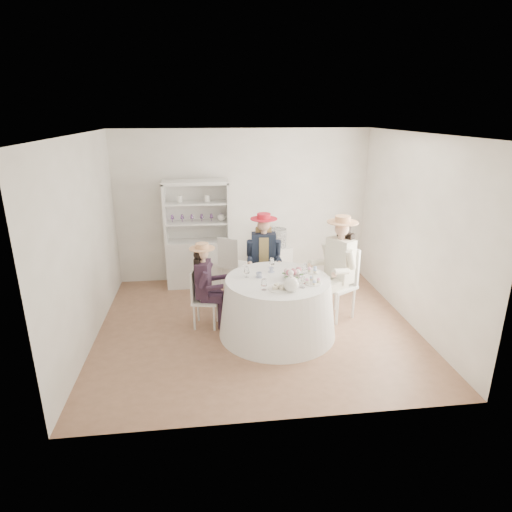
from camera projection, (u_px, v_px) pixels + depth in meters
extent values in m
plane|color=brown|center=(257.00, 326.00, 6.22)|extent=(4.50, 4.50, 0.00)
plane|color=white|center=(257.00, 134.00, 5.35)|extent=(4.50, 4.50, 0.00)
plane|color=silver|center=(243.00, 206.00, 7.66)|extent=(4.50, 0.00, 4.50)
plane|color=silver|center=(284.00, 298.00, 3.90)|extent=(4.50, 0.00, 4.50)
plane|color=silver|center=(84.00, 243.00, 5.52)|extent=(0.00, 4.50, 4.50)
plane|color=silver|center=(415.00, 232.00, 6.04)|extent=(0.00, 4.50, 4.50)
cone|color=white|center=(277.00, 307.00, 5.92)|extent=(1.62, 1.62, 0.80)
cylinder|color=white|center=(278.00, 280.00, 5.78)|extent=(1.42, 1.42, 0.02)
cube|color=silver|center=(199.00, 263.00, 7.60)|extent=(1.15, 0.54, 0.83)
cube|color=silver|center=(197.00, 210.00, 7.47)|extent=(1.10, 0.17, 1.01)
cube|color=silver|center=(195.00, 182.00, 7.14)|extent=(1.15, 0.54, 0.06)
cube|color=silver|center=(165.00, 213.00, 7.24)|extent=(0.09, 0.42, 1.01)
cube|color=silver|center=(228.00, 211.00, 7.36)|extent=(0.09, 0.42, 1.01)
cube|color=silver|center=(197.00, 222.00, 7.36)|extent=(1.07, 0.49, 0.03)
cube|color=silver|center=(196.00, 203.00, 7.25)|extent=(1.07, 0.49, 0.03)
sphere|color=white|center=(221.00, 218.00, 7.38)|extent=(0.13, 0.13, 0.13)
cube|color=silver|center=(277.00, 264.00, 7.82)|extent=(0.54, 0.54, 0.65)
cylinder|color=black|center=(277.00, 238.00, 7.67)|extent=(0.35, 0.35, 0.33)
cube|color=silver|center=(206.00, 300.00, 6.12)|extent=(0.42, 0.42, 0.04)
cylinder|color=silver|center=(214.00, 318.00, 6.04)|extent=(0.03, 0.03, 0.39)
cylinder|color=silver|center=(217.00, 309.00, 6.31)|extent=(0.03, 0.03, 0.39)
cylinder|color=silver|center=(194.00, 317.00, 6.06)|extent=(0.03, 0.03, 0.39)
cylinder|color=silver|center=(198.00, 309.00, 6.33)|extent=(0.03, 0.03, 0.39)
cube|color=silver|center=(194.00, 285.00, 6.05)|extent=(0.09, 0.34, 0.44)
cube|color=black|center=(203.00, 279.00, 6.01)|extent=(0.23, 0.35, 0.52)
cube|color=black|center=(212.00, 298.00, 6.01)|extent=(0.32, 0.17, 0.11)
cylinder|color=black|center=(221.00, 316.00, 6.09)|extent=(0.09, 0.09, 0.41)
cylinder|color=black|center=(203.00, 280.00, 5.82)|extent=(0.17, 0.11, 0.24)
cube|color=black|center=(214.00, 294.00, 6.16)|extent=(0.32, 0.17, 0.11)
cylinder|color=black|center=(223.00, 311.00, 6.24)|extent=(0.09, 0.09, 0.41)
cylinder|color=black|center=(208.00, 270.00, 6.17)|extent=(0.17, 0.11, 0.24)
cylinder|color=#D8A889|center=(203.00, 261.00, 5.92)|extent=(0.08, 0.08, 0.07)
sphere|color=#D8A889|center=(202.00, 254.00, 5.89)|extent=(0.17, 0.17, 0.17)
sphere|color=black|center=(199.00, 255.00, 5.90)|extent=(0.17, 0.17, 0.17)
cube|color=black|center=(198.00, 269.00, 5.97)|extent=(0.11, 0.22, 0.34)
cylinder|color=tan|center=(202.00, 248.00, 5.87)|extent=(0.36, 0.36, 0.01)
cylinder|color=tan|center=(202.00, 246.00, 5.86)|extent=(0.18, 0.18, 0.07)
cube|color=silver|center=(263.00, 275.00, 6.86)|extent=(0.46, 0.46, 0.04)
cylinder|color=silver|center=(253.00, 293.00, 6.78)|extent=(0.04, 0.04, 0.46)
cylinder|color=silver|center=(274.00, 293.00, 6.79)|extent=(0.04, 0.04, 0.46)
cylinder|color=silver|center=(253.00, 285.00, 7.10)|extent=(0.04, 0.04, 0.46)
cylinder|color=silver|center=(273.00, 285.00, 7.11)|extent=(0.04, 0.04, 0.46)
cube|color=silver|center=(263.00, 255.00, 6.95)|extent=(0.40, 0.07, 0.52)
cube|color=#182031|center=(264.00, 252.00, 6.76)|extent=(0.40, 0.25, 0.61)
cube|color=tan|center=(264.00, 252.00, 6.76)|extent=(0.17, 0.24, 0.52)
cube|color=#182031|center=(258.00, 273.00, 6.72)|extent=(0.17, 0.37, 0.13)
cylinder|color=#182031|center=(258.00, 295.00, 6.68)|extent=(0.10, 0.10, 0.48)
cylinder|color=#182031|center=(250.00, 248.00, 6.69)|extent=(0.11, 0.19, 0.29)
cube|color=#182031|center=(270.00, 273.00, 6.72)|extent=(0.17, 0.37, 0.13)
cylinder|color=#182031|center=(270.00, 295.00, 6.68)|extent=(0.10, 0.10, 0.48)
cylinder|color=#182031|center=(278.00, 248.00, 6.70)|extent=(0.11, 0.19, 0.29)
cylinder|color=#D8A889|center=(264.00, 232.00, 6.66)|extent=(0.09, 0.09, 0.08)
sphere|color=#D8A889|center=(264.00, 225.00, 6.62)|extent=(0.20, 0.20, 0.20)
sphere|color=tan|center=(264.00, 225.00, 6.67)|extent=(0.20, 0.20, 0.20)
cube|color=tan|center=(263.00, 239.00, 6.78)|extent=(0.26, 0.11, 0.40)
cylinder|color=red|center=(264.00, 219.00, 6.59)|extent=(0.42, 0.42, 0.01)
cylinder|color=red|center=(264.00, 216.00, 6.57)|extent=(0.21, 0.21, 0.08)
cube|color=silver|center=(337.00, 286.00, 6.35)|extent=(0.61, 0.61, 0.04)
cylinder|color=silver|center=(319.00, 301.00, 6.47)|extent=(0.04, 0.04, 0.49)
cylinder|color=silver|center=(337.00, 309.00, 6.20)|extent=(0.04, 0.04, 0.49)
cylinder|color=silver|center=(335.00, 295.00, 6.67)|extent=(0.04, 0.04, 0.49)
cylinder|color=silver|center=(353.00, 303.00, 6.41)|extent=(0.04, 0.04, 0.49)
cube|color=silver|center=(348.00, 264.00, 6.37)|extent=(0.25, 0.38, 0.56)
cube|color=silver|center=(340.00, 260.00, 6.24)|extent=(0.40, 0.46, 0.65)
cube|color=silver|center=(326.00, 281.00, 6.32)|extent=(0.40, 0.32, 0.13)
cylinder|color=silver|center=(318.00, 304.00, 6.34)|extent=(0.11, 0.11, 0.51)
cylinder|color=silver|center=(327.00, 251.00, 6.36)|extent=(0.22, 0.18, 0.31)
cube|color=silver|center=(337.00, 285.00, 6.17)|extent=(0.40, 0.32, 0.13)
cylinder|color=silver|center=(328.00, 309.00, 6.19)|extent=(0.11, 0.11, 0.51)
cylinder|color=silver|center=(351.00, 260.00, 6.01)|extent=(0.22, 0.18, 0.31)
cylinder|color=#D8A889|center=(342.00, 237.00, 6.12)|extent=(0.10, 0.10, 0.09)
sphere|color=#D8A889|center=(342.00, 229.00, 6.09)|extent=(0.21, 0.21, 0.21)
sphere|color=black|center=(344.00, 229.00, 6.12)|extent=(0.21, 0.21, 0.21)
cube|color=black|center=(345.00, 246.00, 6.23)|extent=(0.21, 0.27, 0.42)
cylinder|color=tan|center=(343.00, 222.00, 6.05)|extent=(0.45, 0.45, 0.01)
cylinder|color=tan|center=(343.00, 219.00, 6.04)|extent=(0.22, 0.22, 0.09)
cube|color=silver|center=(233.00, 264.00, 7.41)|extent=(0.55, 0.55, 0.04)
cylinder|color=silver|center=(245.00, 275.00, 7.56)|extent=(0.04, 0.04, 0.44)
cylinder|color=silver|center=(230.00, 272.00, 7.69)|extent=(0.04, 0.04, 0.44)
cylinder|color=silver|center=(237.00, 281.00, 7.28)|extent=(0.04, 0.04, 0.44)
cylinder|color=silver|center=(221.00, 278.00, 7.41)|extent=(0.04, 0.04, 0.44)
cube|color=silver|center=(228.00, 253.00, 7.17)|extent=(0.34, 0.22, 0.50)
imported|color=white|center=(259.00, 275.00, 5.82)|extent=(0.09, 0.09, 0.06)
imported|color=white|center=(271.00, 270.00, 6.01)|extent=(0.08, 0.08, 0.06)
imported|color=white|center=(298.00, 273.00, 5.88)|extent=(0.11, 0.11, 0.07)
imported|color=white|center=(292.00, 278.00, 5.72)|extent=(0.26, 0.26, 0.05)
sphere|color=#CB657A|center=(297.00, 272.00, 5.76)|extent=(0.08, 0.08, 0.08)
sphere|color=white|center=(296.00, 271.00, 5.80)|extent=(0.08, 0.08, 0.08)
sphere|color=#CB657A|center=(293.00, 270.00, 5.82)|extent=(0.08, 0.08, 0.08)
sphere|color=white|center=(290.00, 270.00, 5.81)|extent=(0.08, 0.08, 0.08)
sphere|color=#CB657A|center=(288.00, 271.00, 5.79)|extent=(0.08, 0.08, 0.08)
sphere|color=white|center=(288.00, 272.00, 5.75)|extent=(0.08, 0.08, 0.08)
sphere|color=#CB657A|center=(289.00, 273.00, 5.71)|extent=(0.08, 0.08, 0.08)
sphere|color=white|center=(292.00, 274.00, 5.69)|extent=(0.08, 0.08, 0.08)
sphere|color=#CB657A|center=(295.00, 273.00, 5.70)|extent=(0.08, 0.08, 0.08)
sphere|color=white|center=(297.00, 273.00, 5.72)|extent=(0.08, 0.08, 0.08)
sphere|color=white|center=(291.00, 284.00, 5.37)|extent=(0.20, 0.20, 0.20)
cylinder|color=white|center=(301.00, 283.00, 5.38)|extent=(0.12, 0.03, 0.10)
cylinder|color=white|center=(291.00, 277.00, 5.34)|extent=(0.04, 0.04, 0.02)
cylinder|color=white|center=(279.00, 289.00, 5.44)|extent=(0.28, 0.28, 0.01)
cube|color=beige|center=(275.00, 288.00, 5.41)|extent=(0.06, 0.04, 0.03)
cube|color=beige|center=(279.00, 286.00, 5.43)|extent=(0.07, 0.06, 0.03)
cube|color=beige|center=(283.00, 286.00, 5.46)|extent=(0.08, 0.07, 0.03)
cube|color=beige|center=(277.00, 285.00, 5.47)|extent=(0.08, 0.08, 0.03)
cube|color=beige|center=(282.00, 288.00, 5.40)|extent=(0.07, 0.08, 0.03)
cylinder|color=white|center=(313.00, 283.00, 5.63)|extent=(0.23, 0.23, 0.01)
cylinder|color=white|center=(313.00, 278.00, 5.61)|extent=(0.02, 0.02, 0.16)
cylinder|color=white|center=(313.00, 272.00, 5.58)|extent=(0.18, 0.18, 0.01)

